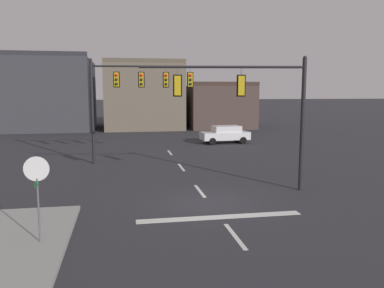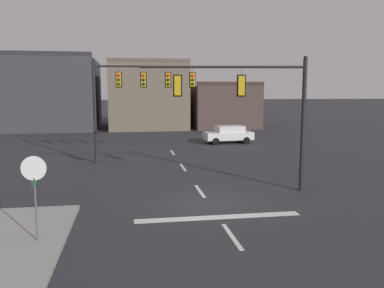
# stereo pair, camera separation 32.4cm
# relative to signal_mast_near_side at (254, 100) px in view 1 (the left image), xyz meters

# --- Properties ---
(ground_plane) EXTENTS (400.00, 400.00, 0.00)m
(ground_plane) POSITION_rel_signal_mast_near_side_xyz_m (-2.54, -1.71, -4.38)
(ground_plane) COLOR #2B2B30
(stop_bar_paint) EXTENTS (6.40, 0.50, 0.01)m
(stop_bar_paint) POSITION_rel_signal_mast_near_side_xyz_m (-2.54, -3.71, -4.38)
(stop_bar_paint) COLOR silver
(stop_bar_paint) RESTS_ON ground
(lane_centreline) EXTENTS (0.16, 26.40, 0.01)m
(lane_centreline) POSITION_rel_signal_mast_near_side_xyz_m (-2.54, 0.29, -4.38)
(lane_centreline) COLOR silver
(lane_centreline) RESTS_ON ground
(signal_mast_near_side) EXTENTS (7.76, 1.27, 6.41)m
(signal_mast_near_side) POSITION_rel_signal_mast_near_side_xyz_m (0.00, 0.00, 0.00)
(signal_mast_near_side) COLOR black
(signal_mast_near_side) RESTS_ON ground
(signal_mast_far_side) EXTENTS (7.50, 0.82, 6.87)m
(signal_mast_far_side) POSITION_rel_signal_mast_near_side_xyz_m (-5.48, 8.48, 0.53)
(signal_mast_far_side) COLOR black
(signal_mast_far_side) RESTS_ON ground
(stop_sign) EXTENTS (0.76, 0.64, 2.83)m
(stop_sign) POSITION_rel_signal_mast_near_side_xyz_m (-8.74, -5.47, -2.23)
(stop_sign) COLOR #56565B
(stop_sign) RESTS_ON ground
(car_lot_nearside) EXTENTS (4.56, 2.19, 1.61)m
(car_lot_nearside) POSITION_rel_signal_mast_near_side_xyz_m (3.15, 16.92, -3.52)
(car_lot_nearside) COLOR silver
(car_lot_nearside) RESTS_ON ground
(building_row) EXTENTS (31.11, 13.81, 9.14)m
(building_row) POSITION_rel_signal_mast_near_side_xyz_m (-7.04, 34.60, -0.50)
(building_row) COLOR #38383D
(building_row) RESTS_ON ground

